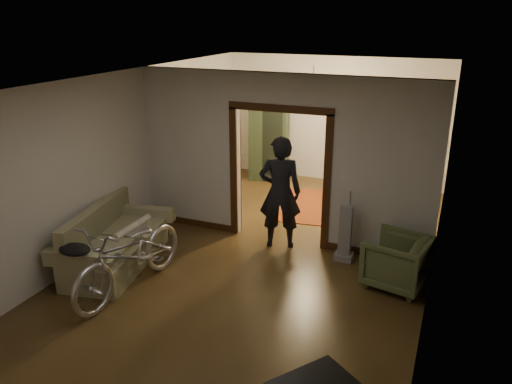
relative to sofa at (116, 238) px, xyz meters
The scene contains 22 objects.
floor 2.30m from the sofa, 28.73° to the left, with size 5.00×8.50×0.01m, color #372511.
ceiling 3.26m from the sofa, 28.73° to the left, with size 5.00×8.50×0.01m, color white.
wall_back 5.77m from the sofa, 69.67° to the left, with size 5.00×0.02×2.80m, color beige.
wall_left 1.53m from the sofa, 115.79° to the left, with size 0.02×8.50×2.80m, color beige.
wall_right 4.70m from the sofa, 13.61° to the left, with size 0.02×8.50×2.80m, color beige.
partition_wall 2.86m from the sofa, 42.85° to the left, with size 5.00×0.14×2.80m, color beige.
door_casing 2.77m from the sofa, 42.85° to the left, with size 1.74×0.20×2.32m, color #371C0C.
far_window 6.03m from the sofa, 63.18° to the left, with size 0.98×0.06×1.28m, color black.
chandelier 4.51m from the sofa, 61.12° to the left, with size 0.24×0.24×0.24m, color #FFE0A5.
light_switch 3.59m from the sofa, 30.16° to the left, with size 0.08×0.01×0.12m, color silver.
sofa is the anchor object (origin of this frame).
rolled_paper 0.33m from the sofa, 71.57° to the left, with size 0.11×0.11×0.87m, color beige.
jacket 0.94m from the sofa, 86.86° to the right, with size 0.45×0.34×0.13m, color black.
bicycle 0.86m from the sofa, 39.21° to the right, with size 0.73×2.09×1.10m, color silver.
armchair 4.15m from the sofa, 13.93° to the left, with size 0.80×0.82×0.75m, color #515C34.
vacuum 3.51m from the sofa, 25.01° to the left, with size 0.28×0.22×0.91m, color gray.
person 2.65m from the sofa, 37.59° to the left, with size 0.68×0.45×1.87m, color black.
oriental_rug 4.12m from the sofa, 59.77° to the left, with size 1.50×1.96×0.01m, color maroon.
locker 4.90m from the sofa, 82.67° to the left, with size 0.85×0.47×1.71m, color #23301D.
globe 5.11m from the sofa, 82.67° to the left, with size 0.29×0.29×0.29m, color #1E5972.
desk 5.70m from the sofa, 59.12° to the left, with size 1.03×0.58×0.76m, color black.
desk_chair 5.09m from the sofa, 59.47° to the left, with size 0.38×0.38×0.86m, color black.
Camera 1 is at (2.61, -6.62, 3.66)m, focal length 35.00 mm.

